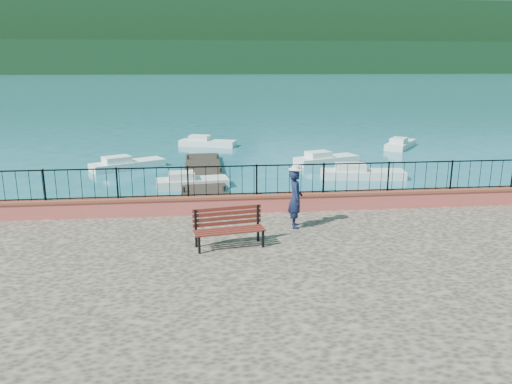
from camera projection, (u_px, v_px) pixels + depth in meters
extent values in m
plane|color=#19596B|center=(284.00, 295.00, 13.11)|extent=(2000.00, 2000.00, 0.00)
cube|color=#BE4C44|center=(266.00, 203.00, 16.30)|extent=(28.00, 0.46, 0.58)
cube|color=black|center=(266.00, 180.00, 16.11)|extent=(27.00, 0.05, 0.95)
cube|color=#2D231C|center=(203.00, 185.00, 24.41)|extent=(2.00, 16.00, 0.30)
cube|color=black|center=(203.00, 58.00, 299.56)|extent=(900.00, 60.00, 18.00)
cube|color=black|center=(202.00, 40.00, 354.05)|extent=(900.00, 120.00, 44.00)
ellipsoid|color=#142D23|center=(393.00, 69.00, 575.38)|extent=(448.00, 384.00, 180.00)
cube|color=black|center=(230.00, 239.00, 13.10)|extent=(1.92, 0.87, 0.46)
cube|color=maroon|center=(227.00, 217.00, 13.24)|extent=(1.84, 0.39, 0.57)
imported|color=#111733|center=(295.00, 199.00, 14.57)|extent=(0.45, 0.66, 1.74)
cylinder|color=white|center=(296.00, 168.00, 14.34)|extent=(0.44, 0.44, 0.12)
cube|color=silver|center=(192.00, 179.00, 24.44)|extent=(3.59, 1.66, 0.80)
cube|color=silver|center=(363.00, 171.00, 26.37)|extent=(4.49, 1.90, 0.80)
cube|color=silver|center=(327.00, 157.00, 30.26)|extent=(4.18, 2.52, 0.80)
cube|color=white|center=(128.00, 162.00, 28.79)|extent=(4.31, 3.20, 0.80)
cube|color=silver|center=(208.00, 141.00, 36.64)|extent=(4.31, 2.55, 0.80)
cube|color=silver|center=(401.00, 142.00, 35.95)|extent=(3.35, 3.88, 0.80)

